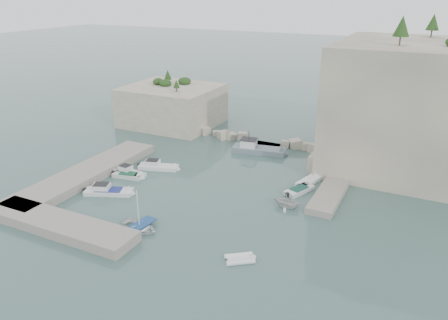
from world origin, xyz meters
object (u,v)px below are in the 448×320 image
at_px(tender_east_c, 309,183).
at_px(tender_east_d, 323,173).
at_px(inflatable_dinghy, 239,260).
at_px(motorboat_b, 130,175).
at_px(motorboat_c, 128,177).
at_px(motorboat_d, 109,194).
at_px(work_boat, 259,153).
at_px(rowboat, 140,229).
at_px(tender_east_b, 299,192).
at_px(tender_east_a, 287,207).
at_px(motorboat_a, 159,169).

height_order(tender_east_c, tender_east_d, tender_east_d).
xyz_separation_m(inflatable_dinghy, tender_east_d, (1.79, 23.71, 0.00)).
distance_m(motorboat_b, inflatable_dinghy, 24.34).
relative_size(motorboat_c, tender_east_d, 0.99).
bearing_deg(motorboat_c, inflatable_dinghy, -36.62).
xyz_separation_m(motorboat_d, motorboat_b, (-1.28, 5.74, 0.00)).
bearing_deg(motorboat_c, work_boat, 43.70).
distance_m(motorboat_d, rowboat, 10.01).
relative_size(motorboat_b, tender_east_b, 1.10).
xyz_separation_m(tender_east_a, tender_east_d, (1.27, 11.65, 0.00)).
relative_size(motorboat_a, tender_east_d, 1.36).
distance_m(motorboat_a, motorboat_c, 4.68).
relative_size(motorboat_a, tender_east_b, 1.31).
height_order(motorboat_a, work_boat, work_boat).
bearing_deg(motorboat_c, tender_east_d, 19.61).
height_order(tender_east_b, tender_east_d, tender_east_d).
xyz_separation_m(inflatable_dinghy, tender_east_a, (0.52, 12.06, 0.00)).
relative_size(motorboat_d, tender_east_c, 1.35).
relative_size(tender_east_c, tender_east_d, 1.06).
bearing_deg(rowboat, motorboat_b, 48.45).
distance_m(rowboat, tender_east_b, 20.18).
relative_size(tender_east_c, work_boat, 0.54).
xyz_separation_m(tender_east_c, work_boat, (-10.01, 7.54, 0.00)).
height_order(motorboat_d, work_boat, work_boat).
height_order(inflatable_dinghy, tender_east_c, tender_east_c).
bearing_deg(motorboat_a, motorboat_b, -139.76).
height_order(motorboat_d, inflatable_dinghy, motorboat_d).
height_order(tender_east_a, tender_east_b, tender_east_a).
bearing_deg(motorboat_b, motorboat_d, -72.32).
bearing_deg(tender_east_d, motorboat_b, 144.55).
xyz_separation_m(motorboat_a, work_boat, (10.15, 12.15, 0.00)).
distance_m(motorboat_a, motorboat_d, 9.35).
relative_size(inflatable_dinghy, tender_east_b, 0.63).
bearing_deg(motorboat_c, motorboat_a, 55.15).
relative_size(motorboat_a, tender_east_a, 1.84).
bearing_deg(motorboat_d, motorboat_b, 79.97).
relative_size(motorboat_b, rowboat, 1.15).
xyz_separation_m(inflatable_dinghy, tender_east_c, (0.91, 19.59, 0.00)).
bearing_deg(rowboat, motorboat_a, 34.16).
relative_size(tender_east_d, work_boat, 0.50).
bearing_deg(motorboat_a, rowboat, -80.06).
bearing_deg(tender_east_a, tender_east_b, 0.74).
bearing_deg(tender_east_d, tender_east_a, -159.50).
bearing_deg(inflatable_dinghy, rowboat, 141.46).
xyz_separation_m(rowboat, tender_east_a, (12.21, 11.63, 0.00)).
xyz_separation_m(motorboat_a, motorboat_c, (-1.98, -4.24, 0.00)).
xyz_separation_m(motorboat_c, tender_east_c, (22.14, 8.85, 0.00)).
bearing_deg(motorboat_a, tender_east_a, -25.92).
height_order(tender_east_d, work_boat, work_boat).
relative_size(motorboat_a, inflatable_dinghy, 2.06).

